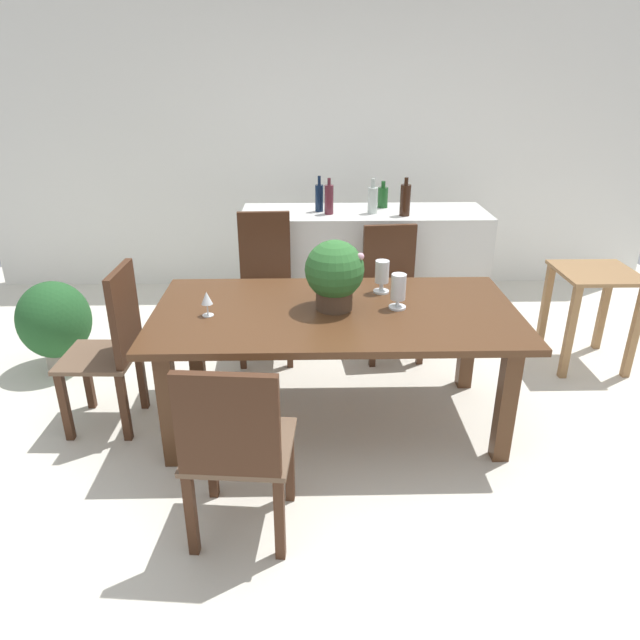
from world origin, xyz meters
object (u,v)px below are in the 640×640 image
(wine_glass, at_px, (207,299))
(wine_bottle_clear, at_px, (383,197))
(chair_far_right, at_px, (391,284))
(wine_bottle_green, at_px, (319,197))
(chair_near_left, at_px, (235,446))
(dining_table, at_px, (335,325))
(crystal_vase_center_near, at_px, (398,289))
(chair_far_left, at_px, (265,280))
(side_table, at_px, (592,296))
(kitchen_counter, at_px, (363,267))
(potted_plant_floor, at_px, (55,322))
(chair_head_end, at_px, (113,343))
(flower_centerpiece, at_px, (335,273))
(wine_bottle_dark, at_px, (329,199))
(crystal_vase_left, at_px, (382,274))
(wine_bottle_tall, at_px, (373,200))
(wine_bottle_amber, at_px, (405,200))

(wine_glass, relative_size, wine_bottle_clear, 0.66)
(chair_far_right, relative_size, wine_bottle_green, 3.42)
(wine_glass, bearing_deg, chair_near_left, -75.36)
(wine_glass, bearing_deg, wine_bottle_green, 67.84)
(dining_table, xyz_separation_m, crystal_vase_center_near, (0.36, 0.02, 0.22))
(chair_far_left, height_order, side_table, chair_far_left)
(crystal_vase_center_near, xyz_separation_m, wine_bottle_green, (-0.42, 1.53, 0.20))
(kitchen_counter, relative_size, potted_plant_floor, 3.01)
(potted_plant_floor, bearing_deg, chair_head_end, -47.78)
(chair_near_left, bearing_deg, flower_centerpiece, -109.88)
(flower_centerpiece, height_order, wine_bottle_dark, wine_bottle_dark)
(chair_far_right, bearing_deg, crystal_vase_left, -108.27)
(potted_plant_floor, bearing_deg, wine_bottle_dark, 20.54)
(crystal_vase_left, relative_size, wine_bottle_clear, 0.95)
(chair_head_end, distance_m, potted_plant_floor, 0.99)
(crystal_vase_center_near, height_order, wine_bottle_green, wine_bottle_green)
(potted_plant_floor, bearing_deg, kitchen_counter, 20.03)
(chair_far_right, relative_size, wine_bottle_clear, 4.46)
(wine_glass, xyz_separation_m, side_table, (2.58, 0.79, -0.32))
(wine_bottle_green, bearing_deg, kitchen_counter, -0.75)
(wine_bottle_clear, bearing_deg, wine_bottle_tall, -117.55)
(dining_table, relative_size, chair_far_left, 1.98)
(wine_bottle_clear, xyz_separation_m, side_table, (1.40, -0.95, -0.51))
(chair_head_end, bearing_deg, crystal_vase_left, 101.54)
(wine_bottle_tall, bearing_deg, potted_plant_floor, -161.95)
(potted_plant_floor, bearing_deg, flower_centerpiece, -19.75)
(dining_table, height_order, side_table, dining_table)
(chair_head_end, bearing_deg, wine_glass, 85.39)
(wine_glass, distance_m, wine_bottle_amber, 1.98)
(crystal_vase_center_near, height_order, wine_bottle_tall, wine_bottle_tall)
(kitchen_counter, bearing_deg, chair_far_right, -74.35)
(chair_near_left, xyz_separation_m, wine_glass, (-0.24, 0.92, 0.31))
(chair_head_end, xyz_separation_m, flower_centerpiece, (1.29, 0.03, 0.41))
(potted_plant_floor, bearing_deg, crystal_vase_left, -11.31)
(dining_table, distance_m, wine_glass, 0.75)
(crystal_vase_left, bearing_deg, wine_bottle_amber, 74.66)
(dining_table, xyz_separation_m, chair_far_left, (-0.47, 1.00, -0.08))
(chair_far_left, bearing_deg, kitchen_counter, 33.06)
(chair_near_left, height_order, wine_bottle_clear, wine_bottle_clear)
(dining_table, bearing_deg, potted_plant_floor, 159.73)
(dining_table, xyz_separation_m, side_table, (1.86, 0.73, -0.12))
(wine_bottle_clear, xyz_separation_m, wine_bottle_dark, (-0.45, -0.22, 0.03))
(chair_far_right, xyz_separation_m, flower_centerpiece, (-0.47, -0.96, 0.43))
(chair_far_left, height_order, wine_glass, chair_far_left)
(dining_table, relative_size, side_table, 2.93)
(crystal_vase_center_near, bearing_deg, potted_plant_floor, 163.02)
(wine_bottle_tall, relative_size, potted_plant_floor, 0.41)
(dining_table, distance_m, chair_far_right, 1.09)
(dining_table, relative_size, kitchen_counter, 1.06)
(wine_bottle_tall, bearing_deg, wine_bottle_dark, -177.30)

